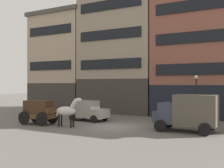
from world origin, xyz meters
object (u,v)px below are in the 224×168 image
(delivery_truck_near, at_px, (187,112))
(streetlamp_curbside, at_px, (196,92))
(fire_hydrant_curbside, at_px, (37,109))
(pedestrian_officer, at_px, (183,112))
(cargo_wagon, at_px, (39,111))
(draft_horse, at_px, (67,111))
(sedan_dark, at_px, (88,111))

(delivery_truck_near, height_order, streetlamp_curbside, streetlamp_curbside)
(streetlamp_curbside, bearing_deg, fire_hydrant_curbside, -178.25)
(streetlamp_curbside, bearing_deg, delivery_truck_near, -86.33)
(delivery_truck_near, height_order, fire_hydrant_curbside, delivery_truck_near)
(fire_hydrant_curbside, bearing_deg, pedestrian_officer, -2.89)
(cargo_wagon, bearing_deg, pedestrian_officer, 29.19)
(cargo_wagon, distance_m, delivery_truck_near, 11.90)
(delivery_truck_near, bearing_deg, draft_horse, -165.06)
(cargo_wagon, distance_m, fire_hydrant_curbside, 9.54)
(sedan_dark, bearing_deg, cargo_wagon, -123.12)
(pedestrian_officer, bearing_deg, delivery_truck_near, -72.70)
(draft_horse, relative_size, sedan_dark, 0.62)
(cargo_wagon, bearing_deg, streetlamp_curbside, 32.82)
(delivery_truck_near, relative_size, fire_hydrant_curbside, 5.27)
(pedestrian_officer, relative_size, streetlamp_curbside, 0.44)
(cargo_wagon, bearing_deg, fire_hydrant_curbside, 134.66)
(delivery_truck_near, relative_size, streetlamp_curbside, 1.06)
(delivery_truck_near, bearing_deg, streetlamp_curbside, 93.67)
(draft_horse, height_order, fire_hydrant_curbside, draft_horse)
(streetlamp_curbside, bearing_deg, cargo_wagon, -147.18)
(pedestrian_officer, height_order, streetlamp_curbside, streetlamp_curbside)
(sedan_dark, distance_m, pedestrian_officer, 8.38)
(pedestrian_officer, xyz_separation_m, fire_hydrant_curbside, (-17.24, 0.87, -0.55))
(delivery_truck_near, relative_size, pedestrian_officer, 2.44)
(draft_horse, bearing_deg, streetlamp_curbside, 41.06)
(delivery_truck_near, height_order, sedan_dark, delivery_truck_near)
(draft_horse, distance_m, delivery_truck_near, 9.02)
(pedestrian_officer, relative_size, fire_hydrant_curbside, 2.16)
(streetlamp_curbside, distance_m, fire_hydrant_curbside, 18.18)
(draft_horse, distance_m, streetlamp_curbside, 11.22)
(delivery_truck_near, distance_m, fire_hydrant_curbside, 18.90)
(delivery_truck_near, xyz_separation_m, streetlamp_curbside, (-0.32, 4.99, 1.25))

